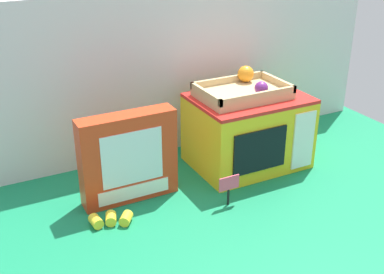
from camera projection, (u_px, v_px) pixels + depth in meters
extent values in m
plane|color=#147A4C|center=(221.00, 174.00, 1.72)|extent=(1.70, 1.70, 0.00)
cube|color=silver|center=(185.00, 71.00, 1.82)|extent=(1.61, 0.03, 0.60)
cube|color=yellow|center=(248.00, 132.00, 1.75)|extent=(0.39, 0.29, 0.24)
cube|color=red|center=(249.00, 98.00, 1.69)|extent=(0.39, 0.29, 0.01)
cube|color=black|center=(260.00, 151.00, 1.61)|extent=(0.20, 0.01, 0.15)
cube|color=white|center=(303.00, 140.00, 1.68)|extent=(0.09, 0.01, 0.21)
cube|color=tan|center=(242.00, 94.00, 1.68)|extent=(0.30, 0.20, 0.02)
cube|color=tan|center=(259.00, 96.00, 1.60)|extent=(0.30, 0.01, 0.02)
cube|color=tan|center=(228.00, 80.00, 1.75)|extent=(0.30, 0.01, 0.02)
cube|color=tan|center=(206.00, 94.00, 1.61)|extent=(0.01, 0.20, 0.02)
cube|color=tan|center=(277.00, 81.00, 1.73)|extent=(0.01, 0.20, 0.02)
sphere|color=orange|center=(246.00, 74.00, 1.76)|extent=(0.06, 0.06, 0.06)
sphere|color=#72287F|center=(261.00, 88.00, 1.63)|extent=(0.05, 0.05, 0.05)
cube|color=red|center=(128.00, 157.00, 1.52)|extent=(0.30, 0.07, 0.29)
cube|color=silver|center=(132.00, 158.00, 1.48)|extent=(0.20, 0.00, 0.17)
cube|color=white|center=(134.00, 192.00, 1.53)|extent=(0.23, 0.00, 0.05)
cylinder|color=black|center=(228.00, 197.00, 1.53)|extent=(0.01, 0.01, 0.06)
cube|color=#F44C6B|center=(229.00, 183.00, 1.51)|extent=(0.07, 0.00, 0.05)
cylinder|color=yellow|center=(126.00, 218.00, 1.44)|extent=(0.05, 0.06, 0.03)
cylinder|color=yellow|center=(111.00, 218.00, 1.44)|extent=(0.04, 0.05, 0.03)
cylinder|color=yellow|center=(96.00, 221.00, 1.43)|extent=(0.04, 0.05, 0.03)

